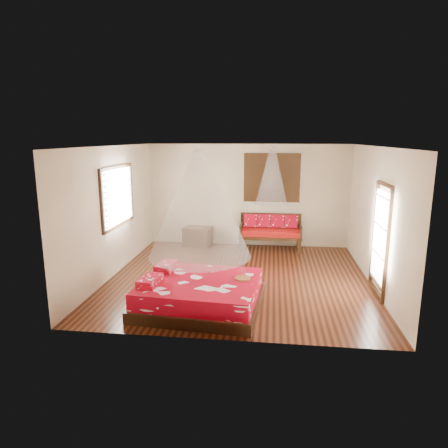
{
  "coord_description": "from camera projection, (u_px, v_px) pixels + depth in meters",
  "views": [
    {
      "loc": [
        0.68,
        -8.18,
        2.98
      ],
      "look_at": [
        -0.34,
        0.13,
        1.15
      ],
      "focal_mm": 32.0,
      "sensor_mm": 36.0,
      "label": 1
    }
  ],
  "objects": [
    {
      "name": "shutter_panel",
      "position": [
        272.0,
        178.0,
        10.8
      ],
      "size": [
        1.52,
        0.06,
        1.32
      ],
      "color": "black",
      "rests_on": "wall_back"
    },
    {
      "name": "daybed",
      "position": [
        270.0,
        230.0,
        10.77
      ],
      "size": [
        1.65,
        0.73,
        0.94
      ],
      "color": "black",
      "rests_on": "floor"
    },
    {
      "name": "bed",
      "position": [
        200.0,
        293.0,
        7.12
      ],
      "size": [
        2.26,
        2.07,
        0.64
      ],
      "rotation": [
        0.0,
        0.0,
        -0.09
      ],
      "color": "black",
      "rests_on": "floor"
    },
    {
      "name": "glazed_door",
      "position": [
        380.0,
        241.0,
        7.52
      ],
      "size": [
        0.08,
        1.02,
        2.16
      ],
      "color": "black",
      "rests_on": "floor"
    },
    {
      "name": "window_left",
      "position": [
        118.0,
        196.0,
        8.8
      ],
      "size": [
        0.1,
        1.74,
        1.34
      ],
      "color": "black",
      "rests_on": "wall_left"
    },
    {
      "name": "wine_tray",
      "position": [
        242.0,
        276.0,
        7.1
      ],
      "size": [
        0.28,
        0.28,
        0.22
      ],
      "rotation": [
        0.0,
        0.0,
        -0.33
      ],
      "color": "brown",
      "rests_on": "bed"
    },
    {
      "name": "room",
      "position": [
        239.0,
        214.0,
        8.35
      ],
      "size": [
        5.54,
        5.54,
        2.84
      ],
      "color": "black",
      "rests_on": "ground"
    },
    {
      "name": "storage_chest",
      "position": [
        198.0,
        236.0,
        11.13
      ],
      "size": [
        0.85,
        0.68,
        0.52
      ],
      "rotation": [
        0.0,
        0.0,
        -0.18
      ],
      "color": "black",
      "rests_on": "floor"
    },
    {
      "name": "mosquito_net_main",
      "position": [
        199.0,
        205.0,
        6.77
      ],
      "size": [
        1.78,
        1.78,
        1.8
      ],
      "primitive_type": "cone",
      "color": "white",
      "rests_on": "ceiling"
    },
    {
      "name": "mosquito_net_daybed",
      "position": [
        272.0,
        176.0,
        10.33
      ],
      "size": [
        0.84,
        0.84,
        1.5
      ],
      "primitive_type": "cone",
      "color": "white",
      "rests_on": "ceiling"
    }
  ]
}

